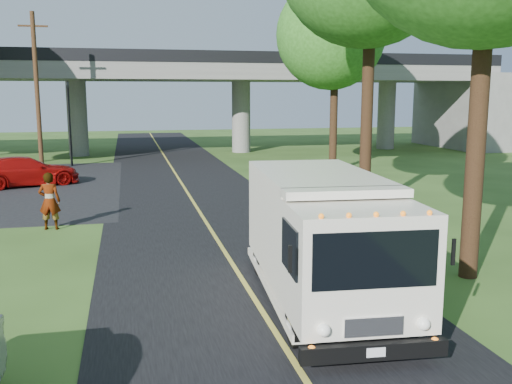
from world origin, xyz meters
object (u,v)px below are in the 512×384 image
object	(u,v)px
tree_right_far	(340,23)
red_sedan	(26,171)
pedestrian	(50,201)
traffic_signal	(69,114)
step_van	(323,235)
utility_pole	(37,91)

from	to	relation	value
tree_right_far	red_sedan	size ratio (longest dim) A/B	2.20
pedestrian	traffic_signal	bearing A→B (deg)	-80.57
traffic_signal	red_sedan	size ratio (longest dim) A/B	1.04
tree_right_far	step_van	world-z (taller)	tree_right_far
traffic_signal	utility_pole	size ratio (longest dim) A/B	0.58
traffic_signal	pedestrian	size ratio (longest dim) A/B	2.71
tree_right_far	step_van	xyz separation A→B (m)	(-7.81, -19.71, -6.80)
traffic_signal	red_sedan	bearing A→B (deg)	-100.71
traffic_signal	tree_right_far	world-z (taller)	tree_right_far
utility_pole	pedestrian	world-z (taller)	utility_pole
traffic_signal	step_van	world-z (taller)	traffic_signal
pedestrian	tree_right_far	bearing A→B (deg)	-135.11
red_sedan	pedestrian	size ratio (longest dim) A/B	2.60
traffic_signal	tree_right_far	size ratio (longest dim) A/B	0.47
utility_pole	pedestrian	xyz separation A→B (m)	(2.33, -15.47, -3.63)
traffic_signal	utility_pole	world-z (taller)	utility_pole
traffic_signal	red_sedan	distance (m)	8.25
utility_pole	step_van	world-z (taller)	utility_pole
step_van	traffic_signal	bearing A→B (deg)	110.28
step_van	red_sedan	world-z (taller)	step_van
traffic_signal	pedestrian	distance (m)	17.63
step_van	utility_pole	bearing A→B (deg)	114.76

